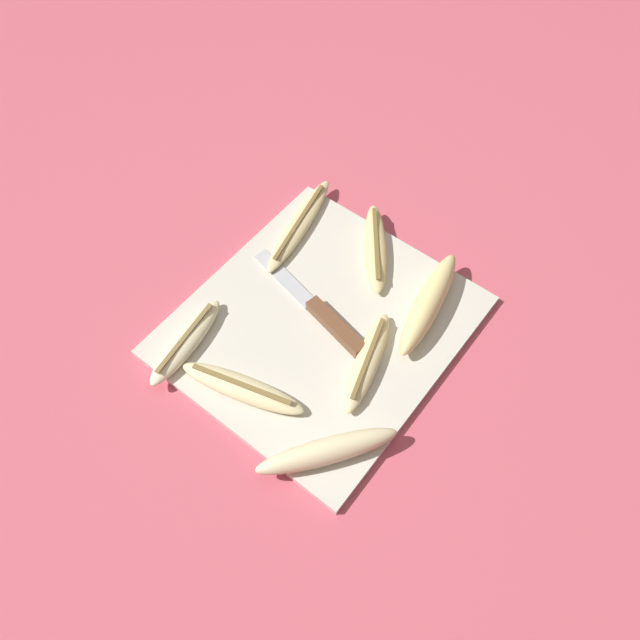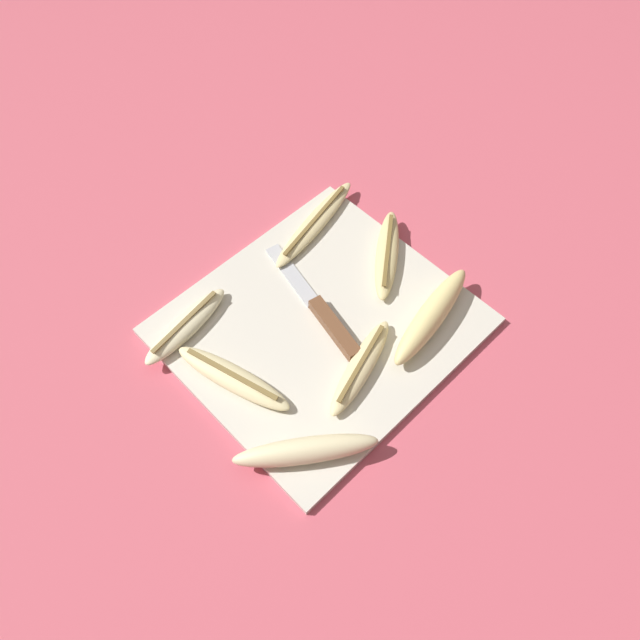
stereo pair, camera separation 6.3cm
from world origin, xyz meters
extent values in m
plane|color=#C65160|center=(0.00, 0.00, 0.00)|extent=(4.00, 4.00, 0.00)
cube|color=beige|center=(0.00, 0.00, 0.01)|extent=(0.40, 0.36, 0.01)
cube|color=brown|center=(0.01, -0.02, 0.02)|extent=(0.04, 0.11, 0.02)
cube|color=#B7BABF|center=(0.03, 0.09, 0.01)|extent=(0.05, 0.13, 0.00)
ellipsoid|color=#EDD689|center=(0.11, -0.11, 0.03)|extent=(0.19, 0.07, 0.04)
ellipsoid|color=beige|center=(-0.15, -0.13, 0.03)|extent=(0.17, 0.14, 0.03)
ellipsoid|color=beige|center=(-0.14, 0.13, 0.02)|extent=(0.16, 0.06, 0.02)
cube|color=olive|center=(-0.14, 0.13, 0.03)|extent=(0.12, 0.02, 0.00)
ellipsoid|color=beige|center=(0.12, 0.14, 0.02)|extent=(0.21, 0.08, 0.02)
cube|color=brown|center=(0.12, 0.14, 0.03)|extent=(0.16, 0.04, 0.00)
ellipsoid|color=#DBC684|center=(0.15, 0.01, 0.02)|extent=(0.16, 0.13, 0.02)
cube|color=brown|center=(0.15, 0.01, 0.03)|extent=(0.11, 0.09, 0.00)
ellipsoid|color=beige|center=(-0.01, -0.09, 0.02)|extent=(0.17, 0.08, 0.02)
cube|color=olive|center=(-0.01, -0.09, 0.03)|extent=(0.13, 0.04, 0.00)
ellipsoid|color=beige|center=(-0.15, 0.02, 0.02)|extent=(0.08, 0.18, 0.02)
cube|color=olive|center=(-0.15, 0.02, 0.03)|extent=(0.04, 0.14, 0.00)
camera|label=1|loc=(-0.37, -0.29, 0.78)|focal=35.00mm
camera|label=2|loc=(-0.32, -0.33, 0.78)|focal=35.00mm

